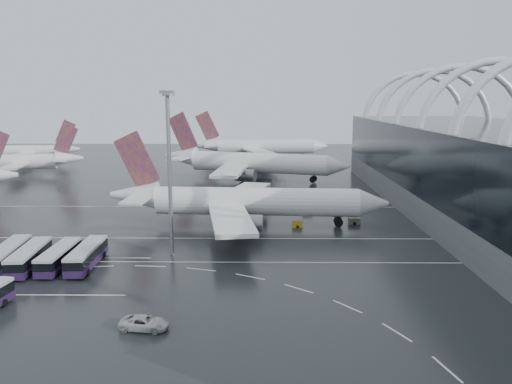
{
  "coord_description": "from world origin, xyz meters",
  "views": [
    {
      "loc": [
        8.46,
        -79.58,
        26.35
      ],
      "look_at": [
        7.3,
        22.61,
        7.0
      ],
      "focal_mm": 35.0,
      "sensor_mm": 36.0,
      "label": 1
    }
  ],
  "objects_px": {
    "jet_remote_far": "(32,152)",
    "bus_row_near_d": "(87,255)",
    "airliner_main": "(243,202)",
    "airliner_gate_c": "(258,147)",
    "bus_row_near_b": "(29,257)",
    "gse_cart_belly_d": "(354,221)",
    "gse_cart_belly_b": "(307,210)",
    "gse_cart_belly_a": "(297,224)",
    "van_curve_a": "(144,323)",
    "floodlight_mast": "(169,153)",
    "gse_cart_belly_e": "(305,207)",
    "bus_row_near_c": "(59,257)",
    "airliner_gate_b": "(249,163)",
    "jet_remote_mid": "(25,162)",
    "bus_row_near_a": "(8,254)"
  },
  "relations": [
    {
      "from": "airliner_main",
      "to": "gse_cart_belly_e",
      "type": "height_order",
      "value": "airliner_main"
    },
    {
      "from": "jet_remote_mid",
      "to": "jet_remote_far",
      "type": "relative_size",
      "value": 1.01
    },
    {
      "from": "bus_row_near_c",
      "to": "gse_cart_belly_d",
      "type": "bearing_deg",
      "value": -62.17
    },
    {
      "from": "airliner_gate_b",
      "to": "bus_row_near_b",
      "type": "bearing_deg",
      "value": -93.18
    },
    {
      "from": "bus_row_near_c",
      "to": "floodlight_mast",
      "type": "relative_size",
      "value": 0.47
    },
    {
      "from": "bus_row_near_a",
      "to": "bus_row_near_c",
      "type": "relative_size",
      "value": 1.06
    },
    {
      "from": "airliner_main",
      "to": "bus_row_near_d",
      "type": "distance_m",
      "value": 35.57
    },
    {
      "from": "bus_row_near_b",
      "to": "gse_cart_belly_a",
      "type": "distance_m",
      "value": 50.86
    },
    {
      "from": "gse_cart_belly_d",
      "to": "airliner_main",
      "type": "bearing_deg",
      "value": -177.12
    },
    {
      "from": "bus_row_near_b",
      "to": "gse_cart_belly_b",
      "type": "relative_size",
      "value": 5.89
    },
    {
      "from": "jet_remote_mid",
      "to": "bus_row_near_b",
      "type": "bearing_deg",
      "value": 105.91
    },
    {
      "from": "bus_row_near_b",
      "to": "gse_cart_belly_a",
      "type": "bearing_deg",
      "value": -65.04
    },
    {
      "from": "airliner_gate_c",
      "to": "gse_cart_belly_a",
      "type": "xyz_separation_m",
      "value": [
        8.85,
        -115.83,
        -4.69
      ]
    },
    {
      "from": "bus_row_near_c",
      "to": "gse_cart_belly_a",
      "type": "distance_m",
      "value": 46.77
    },
    {
      "from": "van_curve_a",
      "to": "gse_cart_belly_b",
      "type": "distance_m",
      "value": 64.4
    },
    {
      "from": "bus_row_near_d",
      "to": "jet_remote_far",
      "type": "bearing_deg",
      "value": 25.95
    },
    {
      "from": "airliner_main",
      "to": "gse_cart_belly_a",
      "type": "distance_m",
      "value": 12.3
    },
    {
      "from": "airliner_main",
      "to": "airliner_gate_c",
      "type": "height_order",
      "value": "airliner_gate_c"
    },
    {
      "from": "airliner_main",
      "to": "gse_cart_belly_d",
      "type": "relative_size",
      "value": 24.1
    },
    {
      "from": "airliner_gate_c",
      "to": "jet_remote_far",
      "type": "relative_size",
      "value": 1.45
    },
    {
      "from": "gse_cart_belly_d",
      "to": "gse_cart_belly_b",
      "type": "bearing_deg",
      "value": 130.88
    },
    {
      "from": "bus_row_near_a",
      "to": "gse_cart_belly_e",
      "type": "distance_m",
      "value": 65.16
    },
    {
      "from": "floodlight_mast",
      "to": "bus_row_near_b",
      "type": "bearing_deg",
      "value": -160.42
    },
    {
      "from": "jet_remote_far",
      "to": "bus_row_near_b",
      "type": "height_order",
      "value": "jet_remote_far"
    },
    {
      "from": "airliner_main",
      "to": "airliner_gate_c",
      "type": "distance_m",
      "value": 114.35
    },
    {
      "from": "bus_row_near_c",
      "to": "jet_remote_mid",
      "type": "bearing_deg",
      "value": 27.07
    },
    {
      "from": "bus_row_near_c",
      "to": "gse_cart_belly_b",
      "type": "xyz_separation_m",
      "value": [
        42.62,
        38.28,
        -1.11
      ]
    },
    {
      "from": "gse_cart_belly_b",
      "to": "gse_cart_belly_e",
      "type": "bearing_deg",
      "value": 95.23
    },
    {
      "from": "airliner_gate_c",
      "to": "gse_cart_belly_e",
      "type": "distance_m",
      "value": 100.24
    },
    {
      "from": "jet_remote_far",
      "to": "gse_cart_belly_a",
      "type": "xyz_separation_m",
      "value": [
        101.97,
        -103.27,
        -4.0
      ]
    },
    {
      "from": "airliner_main",
      "to": "bus_row_near_d",
      "type": "relative_size",
      "value": 4.34
    },
    {
      "from": "airliner_main",
      "to": "bus_row_near_b",
      "type": "xyz_separation_m",
      "value": [
        -32.44,
        -27.26,
        -3.14
      ]
    },
    {
      "from": "gse_cart_belly_a",
      "to": "jet_remote_far",
      "type": "bearing_deg",
      "value": 134.63
    },
    {
      "from": "van_curve_a",
      "to": "bus_row_near_c",
      "type": "bearing_deg",
      "value": 47.19
    },
    {
      "from": "airliner_gate_b",
      "to": "bus_row_near_c",
      "type": "height_order",
      "value": "airliner_gate_b"
    },
    {
      "from": "jet_remote_far",
      "to": "bus_row_near_d",
      "type": "xyz_separation_m",
      "value": [
        66.86,
        -128.09,
        -2.76
      ]
    },
    {
      "from": "bus_row_near_a",
      "to": "airliner_gate_b",
      "type": "bearing_deg",
      "value": -29.56
    },
    {
      "from": "gse_cart_belly_b",
      "to": "gse_cart_belly_d",
      "type": "height_order",
      "value": "gse_cart_belly_d"
    },
    {
      "from": "jet_remote_mid",
      "to": "bus_row_near_d",
      "type": "xyz_separation_m",
      "value": [
        54.32,
        -95.03,
        -2.78
      ]
    },
    {
      "from": "van_curve_a",
      "to": "floodlight_mast",
      "type": "xyz_separation_m",
      "value": [
        -1.8,
        28.37,
        16.5
      ]
    },
    {
      "from": "airliner_gate_b",
      "to": "bus_row_near_a",
      "type": "bearing_deg",
      "value": -95.72
    },
    {
      "from": "jet_remote_mid",
      "to": "bus_row_near_b",
      "type": "xyz_separation_m",
      "value": [
        45.59,
        -95.97,
        -2.79
      ]
    },
    {
      "from": "floodlight_mast",
      "to": "bus_row_near_c",
      "type": "bearing_deg",
      "value": -157.18
    },
    {
      "from": "airliner_gate_b",
      "to": "jet_remote_mid",
      "type": "distance_m",
      "value": 78.54
    },
    {
      "from": "airliner_main",
      "to": "bus_row_near_c",
      "type": "bearing_deg",
      "value": -132.93
    },
    {
      "from": "gse_cart_belly_e",
      "to": "bus_row_near_d",
      "type": "bearing_deg",
      "value": -132.73
    },
    {
      "from": "bus_row_near_a",
      "to": "gse_cart_belly_d",
      "type": "distance_m",
      "value": 65.86
    },
    {
      "from": "gse_cart_belly_a",
      "to": "bus_row_near_c",
      "type": "bearing_deg",
      "value": -147.33
    },
    {
      "from": "bus_row_near_b",
      "to": "bus_row_near_d",
      "type": "xyz_separation_m",
      "value": [
        8.73,
        0.94,
        0.01
      ]
    },
    {
      "from": "bus_row_near_b",
      "to": "gse_cart_belly_d",
      "type": "distance_m",
      "value": 62.87
    }
  ]
}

